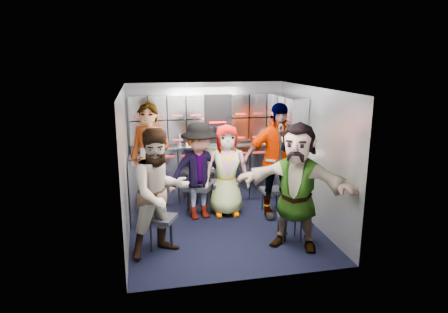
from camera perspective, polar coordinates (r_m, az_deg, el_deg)
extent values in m
plane|color=black|center=(6.19, -0.05, -10.09)|extent=(3.00, 3.00, 0.00)
cube|color=#989EA6|center=(7.28, -2.45, 2.28)|extent=(2.80, 0.04, 2.10)
cube|color=#989EA6|center=(5.73, -13.89, -1.35)|extent=(0.04, 3.00, 2.10)
cube|color=#989EA6|center=(6.27, 12.58, 0.03)|extent=(0.04, 3.00, 2.10)
cube|color=silver|center=(5.67, -0.05, 9.68)|extent=(2.80, 3.00, 0.02)
cube|color=#A3A9B4|center=(7.21, -2.13, -2.38)|extent=(2.68, 0.38, 0.99)
cube|color=#A3A9B4|center=(6.42, -11.57, -4.74)|extent=(0.38, 0.76, 0.99)
cube|color=silver|center=(7.08, -2.17, 1.66)|extent=(2.68, 0.42, 0.03)
cube|color=#A3A9B4|center=(7.05, -2.29, 5.54)|extent=(2.68, 0.28, 0.82)
cube|color=#A3A9B4|center=(6.76, 9.20, 4.99)|extent=(0.28, 1.00, 0.82)
cube|color=#A3A9B4|center=(6.89, 9.17, -3.29)|extent=(0.28, 1.20, 1.00)
cube|color=#A31F1A|center=(6.92, -1.88, 0.22)|extent=(2.60, 0.02, 0.03)
cube|color=black|center=(5.51, -9.07, -8.76)|extent=(0.48, 0.47, 0.06)
cylinder|color=black|center=(5.49, -10.37, -11.37)|extent=(0.02, 0.02, 0.39)
cylinder|color=black|center=(5.50, -7.47, -11.20)|extent=(0.02, 0.02, 0.39)
cylinder|color=black|center=(5.70, -10.44, -10.37)|extent=(0.02, 0.02, 0.39)
cylinder|color=black|center=(5.71, -7.66, -10.22)|extent=(0.02, 0.02, 0.39)
cube|color=black|center=(6.57, -3.74, -4.32)|extent=(0.55, 0.54, 0.07)
cylinder|color=black|center=(6.51, -4.89, -6.79)|extent=(0.03, 0.03, 0.44)
cylinder|color=black|center=(6.55, -2.19, -6.62)|extent=(0.03, 0.03, 0.44)
cylinder|color=black|center=(6.76, -5.17, -6.01)|extent=(0.03, 0.03, 0.44)
cylinder|color=black|center=(6.80, -2.57, -5.85)|extent=(0.03, 0.03, 0.44)
cube|color=black|center=(6.71, 0.04, -3.89)|extent=(0.43, 0.41, 0.07)
cylinder|color=black|center=(6.64, -1.05, -6.33)|extent=(0.03, 0.03, 0.44)
cylinder|color=black|center=(6.70, 1.58, -6.14)|extent=(0.03, 0.03, 0.44)
cylinder|color=black|center=(6.88, -1.46, -5.57)|extent=(0.03, 0.03, 0.44)
cylinder|color=black|center=(6.94, 1.07, -5.40)|extent=(0.03, 0.03, 0.44)
cube|color=black|center=(6.71, 6.82, -4.82)|extent=(0.35, 0.33, 0.05)
cylinder|color=black|center=(6.64, 6.04, -6.79)|extent=(0.02, 0.02, 0.36)
cylinder|color=black|center=(6.72, 8.08, -6.60)|extent=(0.02, 0.02, 0.36)
cylinder|color=black|center=(6.83, 5.49, -6.17)|extent=(0.02, 0.02, 0.36)
cylinder|color=black|center=(6.91, 7.48, -6.00)|extent=(0.02, 0.02, 0.36)
cube|color=black|center=(5.72, 9.42, -8.23)|extent=(0.42, 0.40, 0.05)
cylinder|color=black|center=(5.66, 8.52, -10.64)|extent=(0.02, 0.02, 0.36)
cylinder|color=black|center=(5.75, 10.93, -10.34)|extent=(0.02, 0.02, 0.36)
cylinder|color=black|center=(5.85, 7.77, -9.78)|extent=(0.02, 0.02, 0.36)
cylinder|color=black|center=(5.93, 10.12, -9.52)|extent=(0.02, 0.02, 0.36)
imported|color=black|center=(6.36, -10.51, -0.80)|extent=(0.80, 0.70, 1.85)
imported|color=black|center=(5.19, -9.14, -5.14)|extent=(1.00, 0.91, 1.68)
imported|color=black|center=(6.31, -3.55, -2.13)|extent=(1.08, 0.73, 1.55)
imported|color=black|center=(6.46, 0.37, -1.99)|extent=(0.76, 0.52, 1.49)
imported|color=black|center=(6.39, 7.48, -0.63)|extent=(1.10, 0.49, 1.85)
imported|color=black|center=(5.40, 10.30, -4.23)|extent=(1.61, 1.30, 1.72)
cylinder|color=white|center=(6.94, -6.34, 2.40)|extent=(0.07, 0.07, 0.22)
cylinder|color=white|center=(7.03, -0.70, 2.81)|extent=(0.06, 0.06, 0.26)
cylinder|color=white|center=(7.22, 5.41, 2.97)|extent=(0.06, 0.06, 0.24)
cylinder|color=beige|center=(6.96, -5.12, 1.91)|extent=(0.09, 0.09, 0.09)
cylinder|color=beige|center=(7.24, 5.66, 2.42)|extent=(0.08, 0.08, 0.10)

